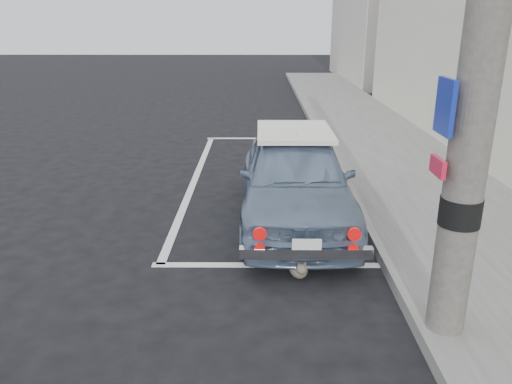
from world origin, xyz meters
TOP-DOWN VIEW (x-y plane):
  - ground at (0.00, 0.00)m, footprint 80.00×80.00m
  - sidewalk at (3.20, 2.00)m, footprint 2.80×40.00m
  - pline_rear at (0.50, -0.50)m, footprint 3.00×0.12m
  - pline_front at (0.50, 6.50)m, footprint 3.00×0.12m
  - pline_side at (-0.90, 3.00)m, footprint 0.12×7.00m
  - retro_coupe at (0.85, 1.00)m, footprint 1.59×3.95m
  - cat at (0.78, -0.79)m, footprint 0.27×0.49m

SIDE VIEW (x-z plane):
  - ground at x=0.00m, z-range 0.00..0.00m
  - pline_rear at x=0.50m, z-range 0.00..0.01m
  - pline_front at x=0.50m, z-range 0.00..0.01m
  - pline_side at x=-0.90m, z-range 0.00..0.01m
  - sidewalk at x=3.20m, z-range 0.00..0.15m
  - cat at x=0.78m, z-range -0.01..0.25m
  - retro_coupe at x=0.85m, z-range 0.01..1.35m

